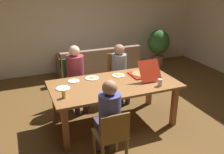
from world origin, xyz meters
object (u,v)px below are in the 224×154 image
(person_0, at_px, (76,73))
(plate_0, at_px, (118,75))
(drinking_glass_0, at_px, (160,83))
(drinking_glass_1, at_px, (64,94))
(dining_table, at_px, (114,88))
(plate_2, at_px, (63,88))
(chair_2, at_px, (117,74))
(couch, at_px, (99,64))
(chair_1, at_px, (112,137))
(person_1, at_px, (108,115))
(chair_0, at_px, (75,81))
(plate_1, at_px, (92,78))
(pizza_box_0, at_px, (143,74))
(person_2, at_px, (120,68))
(potted_plant, at_px, (159,44))
(plate_3, at_px, (74,81))

(person_0, relative_size, plate_0, 5.42)
(drinking_glass_0, distance_m, drinking_glass_1, 1.56)
(dining_table, bearing_deg, plate_2, 172.60)
(chair_2, xyz_separation_m, couch, (0.10, 1.49, -0.26))
(plate_2, distance_m, drinking_glass_1, 0.35)
(chair_1, xyz_separation_m, person_1, (-0.00, 0.13, 0.26))
(chair_0, bearing_deg, plate_1, -75.09)
(pizza_box_0, bearing_deg, plate_1, 164.62)
(person_1, relative_size, person_2, 1.04)
(dining_table, bearing_deg, couch, 76.81)
(chair_0, xyz_separation_m, chair_2, (0.92, -0.00, 0.01))
(pizza_box_0, xyz_separation_m, potted_plant, (1.86, 2.43, -0.20))
(person_0, relative_size, drinking_glass_1, 10.33)
(person_0, height_order, plate_1, person_0)
(plate_2, bearing_deg, person_0, 60.76)
(chair_2, bearing_deg, plate_3, -149.95)
(dining_table, bearing_deg, plate_0, 55.08)
(chair_0, relative_size, pizza_box_0, 1.62)
(chair_1, distance_m, plate_0, 1.48)
(person_2, bearing_deg, drinking_glass_0, -81.60)
(chair_1, height_order, plate_2, chair_1)
(chair_1, height_order, plate_0, chair_1)
(chair_0, distance_m, person_0, 0.27)
(dining_table, distance_m, potted_plant, 3.54)
(chair_2, bearing_deg, person_1, -116.70)
(chair_2, relative_size, drinking_glass_1, 7.92)
(plate_3, bearing_deg, plate_0, -3.52)
(person_1, relative_size, drinking_glass_0, 10.67)
(dining_table, relative_size, plate_2, 9.42)
(couch, height_order, potted_plant, potted_plant)
(person_1, distance_m, drinking_glass_1, 0.79)
(chair_2, bearing_deg, drinking_glass_1, -138.87)
(plate_0, relative_size, plate_1, 0.96)
(pizza_box_0, height_order, plate_2, pizza_box_0)
(person_2, relative_size, potted_plant, 1.15)
(chair_0, relative_size, person_2, 0.80)
(person_1, bearing_deg, drinking_glass_1, 125.63)
(pizza_box_0, bearing_deg, person_0, 145.56)
(plate_0, xyz_separation_m, plate_2, (-1.05, -0.18, -0.00))
(person_2, height_order, couch, person_2)
(person_1, xyz_separation_m, chair_2, (0.92, 1.83, -0.19))
(dining_table, bearing_deg, chair_2, 63.98)
(couch, bearing_deg, person_2, -93.56)
(plate_1, height_order, couch, plate_1)
(chair_1, height_order, couch, chair_1)
(plate_2, distance_m, drinking_glass_0, 1.58)
(dining_table, xyz_separation_m, drinking_glass_1, (-0.90, -0.23, 0.16))
(chair_0, distance_m, drinking_glass_0, 1.77)
(chair_0, relative_size, chair_1, 1.11)
(plate_0, height_order, plate_2, plate_0)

